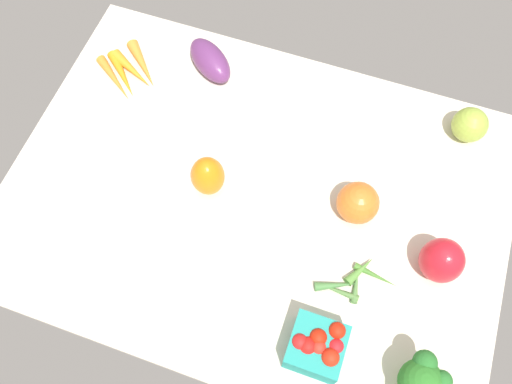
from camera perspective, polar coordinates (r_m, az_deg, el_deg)
name	(u,v)px	position (r cm, az deg, el deg)	size (l,w,h in cm)	color
tablecloth	(256,198)	(114.93, 0.00, -0.64)	(104.00, 76.00, 2.00)	beige
heirloom_tomato_green	(470,125)	(126.53, 21.47, 6.57)	(7.66, 7.66, 7.66)	#96B13F
okra_pile	(353,280)	(108.48, 10.07, -9.06)	(15.47, 10.57, 2.00)	#457A2D
carrot_bunch	(130,71)	(132.48, -13.09, 12.21)	(16.74, 16.59, 2.86)	orange
bell_pepper_orange	(208,176)	(110.72, -5.06, 1.68)	(6.88, 6.88, 10.32)	orange
eggplant	(210,61)	(128.89, -4.83, 13.54)	(13.57, 6.75, 6.75)	#653069
broccoli_head	(423,382)	(101.69, 17.10, -18.45)	(8.82, 9.94, 10.47)	#9BCF7A
berry_basket	(317,346)	(101.37, 6.43, -15.75)	(9.76, 9.76, 8.14)	teal
heirloom_tomato_orange	(358,203)	(110.55, 10.61, -1.13)	(8.61, 8.61, 8.61)	orange
bell_pepper_red	(442,260)	(109.36, 18.86, -6.79)	(8.34, 8.34, 10.10)	red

